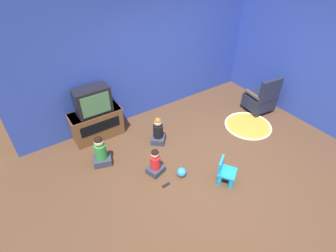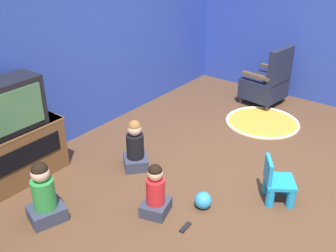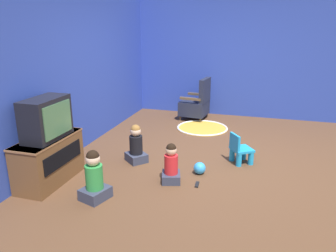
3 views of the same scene
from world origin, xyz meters
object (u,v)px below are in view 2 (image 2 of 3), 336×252
remote_control (185,227)px  child_watching_center (156,192)px  child_watching_left (44,196)px  child_watching_right (135,147)px  yellow_kid_chair (277,184)px  black_armchair (267,83)px  tv_cabinet (16,153)px  television (8,106)px  toy_ball (203,200)px

remote_control → child_watching_center: bearing=83.9°
child_watching_left → child_watching_right: bearing=15.1°
yellow_kid_chair → child_watching_right: 1.60m
black_armchair → child_watching_right: 2.65m
black_armchair → yellow_kid_chair: 2.50m
child_watching_right → tv_cabinet: bearing=89.2°
black_armchair → yellow_kid_chair: black_armchair is taller
tv_cabinet → yellow_kid_chair: bearing=-60.4°
black_armchair → yellow_kid_chair: bearing=34.2°
television → toy_ball: (0.80, -1.87, -0.81)m
toy_ball → child_watching_center: bearing=136.6°
black_armchair → child_watching_left: size_ratio=1.46×
remote_control → tv_cabinet: bearing=98.7°
tv_cabinet → toy_ball: bearing=-67.0°
tv_cabinet → child_watching_left: child_watching_left is taller
child_watching_center → child_watching_right: size_ratio=0.91×
child_watching_center → child_watching_left: bearing=116.4°
child_watching_right → remote_control: size_ratio=3.92×
child_watching_right → black_armchair: bearing=-57.3°
yellow_kid_chair → child_watching_left: child_watching_left is taller
child_watching_center → child_watching_right: bearing=38.3°
black_armchair → remote_control: size_ratio=6.07×
child_watching_center → remote_control: child_watching_center is taller
child_watching_left → toy_ball: (1.05, -1.09, -0.19)m
child_watching_right → remote_control: (-0.51, -1.07, -0.25)m
remote_control → yellow_kid_chair: bearing=-31.8°
remote_control → child_watching_left: bearing=117.5°
tv_cabinet → child_watching_left: 0.85m
television → child_watching_center: bearing=-73.5°
child_watching_center → yellow_kid_chair: bearing=-59.3°
yellow_kid_chair → toy_ball: bearing=103.9°
child_watching_right → toy_ball: (-0.15, -1.03, -0.17)m
black_armchair → tv_cabinet: bearing=-12.7°
child_watching_right → remote_control: child_watching_right is taller
television → child_watching_center: (0.46, -1.54, -0.65)m
yellow_kid_chair → television: bearing=86.3°
black_armchair → child_watching_right: black_armchair is taller
child_watching_left → remote_control: child_watching_left is taller
television → remote_control: 2.14m
television → yellow_kid_chair: size_ratio=1.44×
child_watching_center → remote_control: bearing=-108.4°
black_armchair → child_watching_left: bearing=-0.1°
tv_cabinet → remote_control: bearing=-77.0°
toy_ball → child_watching_left: bearing=134.1°
tv_cabinet → child_watching_right: (0.96, -0.86, -0.06)m
tv_cabinet → remote_control: size_ratio=6.75×
black_armchair → toy_ball: bearing=19.5°
child_watching_right → toy_ball: size_ratio=3.48×
child_watching_center → child_watching_right: (0.50, 0.70, 0.02)m
child_watching_left → child_watching_right: (1.21, -0.06, -0.02)m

